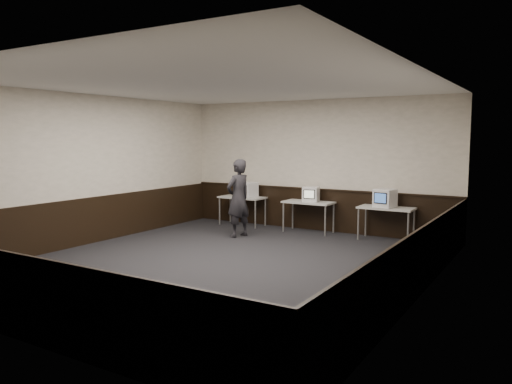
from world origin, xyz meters
TOP-DOWN VIEW (x-y plane):
  - floor at (0.00, 0.00)m, footprint 8.00×8.00m
  - ceiling at (0.00, 0.00)m, footprint 8.00×8.00m
  - back_wall at (0.00, 4.00)m, footprint 7.00×0.00m
  - front_wall at (0.00, -4.00)m, footprint 7.00×0.00m
  - left_wall at (-3.50, 0.00)m, footprint 0.00×8.00m
  - right_wall at (3.50, 0.00)m, footprint 0.00×8.00m
  - wainscot_back at (0.00, 3.98)m, footprint 6.98×0.04m
  - wainscot_front at (0.00, -3.98)m, footprint 6.98×0.04m
  - wainscot_left at (-3.48, 0.00)m, footprint 0.04×7.98m
  - wainscot_right at (3.48, 0.00)m, footprint 0.04×7.98m
  - wainscot_rail at (0.00, 3.96)m, footprint 6.98×0.06m
  - desk_left at (-1.90, 3.60)m, footprint 1.20×0.60m
  - desk_center at (0.00, 3.60)m, footprint 1.20×0.60m
  - desk_right at (1.90, 3.60)m, footprint 1.20×0.60m
  - emac_left at (-1.74, 3.62)m, footprint 0.46×0.47m
  - emac_center at (0.06, 3.60)m, footprint 0.43×0.45m
  - emac_right at (1.88, 3.55)m, footprint 0.47×0.49m
  - person at (-1.14, 2.26)m, footprint 0.57×0.74m

SIDE VIEW (x-z plane):
  - floor at x=0.00m, z-range 0.00..0.00m
  - wainscot_back at x=0.00m, z-range 0.00..1.00m
  - wainscot_front at x=0.00m, z-range 0.00..1.00m
  - wainscot_left at x=-3.48m, z-range 0.00..1.00m
  - wainscot_right at x=3.48m, z-range 0.00..1.00m
  - desk_left at x=-1.90m, z-range 0.30..1.05m
  - desk_center at x=0.00m, z-range 0.30..1.05m
  - desk_right at x=1.90m, z-range 0.30..1.05m
  - person at x=-1.14m, z-range 0.00..1.79m
  - emac_center at x=0.06m, z-range 0.75..1.11m
  - emac_left at x=-1.74m, z-range 0.75..1.14m
  - emac_right at x=1.88m, z-range 0.75..1.16m
  - wainscot_rail at x=0.00m, z-range 1.00..1.04m
  - back_wall at x=0.00m, z-range -1.90..5.10m
  - front_wall at x=0.00m, z-range -1.90..5.10m
  - left_wall at x=-3.50m, z-range -2.40..5.60m
  - right_wall at x=3.50m, z-range -2.40..5.60m
  - ceiling at x=0.00m, z-range 3.20..3.20m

